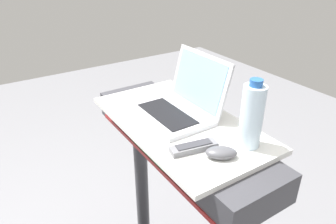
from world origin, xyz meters
name	(u,v)px	position (x,y,z in m)	size (l,w,h in m)	color
desk_board	(179,123)	(0.00, 0.70, 1.16)	(0.73, 0.40, 0.02)	white
laptop	(180,103)	(-0.04, 0.73, 1.22)	(0.31, 0.27, 0.23)	#B7B7BC
computer_mouse	(221,153)	(0.27, 0.67, 1.19)	(0.06, 0.10, 0.03)	#4C4C51
water_bottle	(252,116)	(0.26, 0.80, 1.28)	(0.07, 0.07, 0.23)	silver
tv_remote	(194,147)	(0.19, 0.63, 1.18)	(0.08, 0.17, 0.02)	slate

